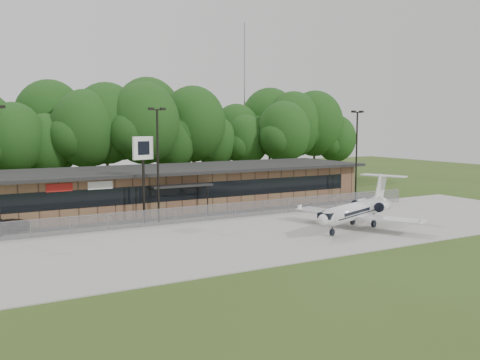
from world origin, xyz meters
TOP-DOWN VIEW (x-y plane):
  - ground at (0.00, 0.00)m, footprint 160.00×160.00m
  - apron at (0.00, 8.00)m, footprint 64.00×18.00m
  - parking_lot at (0.00, 19.50)m, footprint 50.00×9.00m
  - terminal at (-0.00, 23.94)m, footprint 41.00×11.65m
  - fence at (0.00, 15.00)m, footprint 46.00×0.04m
  - treeline at (0.00, 42.00)m, footprint 72.00×12.00m
  - radio_mast at (22.00, 48.00)m, footprint 0.20×0.20m
  - light_pole_mid at (-5.00, 16.50)m, footprint 1.55×0.30m
  - light_pole_right at (18.00, 16.50)m, footprint 1.55×0.30m
  - business_jet at (8.54, 5.67)m, footprint 12.51×11.18m
  - pole_sign at (-6.24, 16.80)m, footprint 2.01×0.73m

SIDE VIEW (x-z plane):
  - ground at x=0.00m, z-range 0.00..0.00m
  - parking_lot at x=0.00m, z-range 0.00..0.06m
  - apron at x=0.00m, z-range 0.00..0.08m
  - fence at x=0.00m, z-range 0.02..1.54m
  - business_jet at x=8.54m, z-range -0.61..3.68m
  - terminal at x=0.00m, z-range 0.03..4.33m
  - pole_sign at x=-6.24m, z-range 2.05..9.77m
  - light_pole_mid at x=-5.00m, z-range 0.86..11.09m
  - light_pole_right at x=18.00m, z-range 0.86..11.09m
  - treeline at x=0.00m, z-range 0.00..15.00m
  - radio_mast at x=22.00m, z-range 0.00..25.00m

